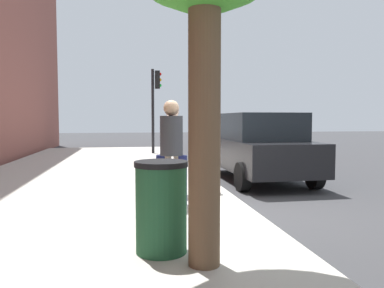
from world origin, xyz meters
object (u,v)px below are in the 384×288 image
Objects in this scene: parked_sedan_near at (258,147)px; traffic_signal at (155,97)px; pedestrian_at_meter at (172,142)px; trash_bin at (161,207)px; parking_meter at (203,141)px; pedestrian_bystander at (171,143)px.

parked_sedan_near is 1.23× the size of traffic_signal.
pedestrian_at_meter reaches higher than trash_bin.
parking_meter is at bearing -177.38° from traffic_signal.
parking_meter is at bearing -12.60° from pedestrian_bystander.
pedestrian_bystander is at bearing 147.89° from parking_meter.
parking_meter is at bearing -18.08° from trash_bin.
pedestrian_at_meter is 1.73× the size of trash_bin.
pedestrian_at_meter is 0.48× the size of traffic_signal.
pedestrian_at_meter is 9.17m from traffic_signal.
parking_meter is 0.32× the size of parked_sedan_near.
traffic_signal is at bearing 17.17° from pedestrian_bystander.
pedestrian_at_meter is at bearing 178.20° from traffic_signal.
pedestrian_at_meter is at bearing 12.09° from pedestrian_bystander.
traffic_signal is at bearing 64.64° from pedestrian_at_meter.
pedestrian_bystander is at bearing 177.66° from traffic_signal.
pedestrian_at_meter is 3.29m from parked_sedan_near.
traffic_signal is 3.56× the size of trash_bin.
trash_bin is (-5.40, 3.00, -0.24)m from parked_sedan_near.
parking_meter is 0.81× the size of pedestrian_at_meter.
trash_bin is at bearing -169.54° from pedestrian_bystander.
parking_meter is 2.56m from parked_sedan_near.
pedestrian_bystander reaches higher than trash_bin.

